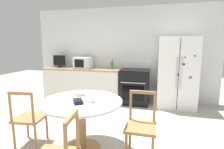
{
  "coord_description": "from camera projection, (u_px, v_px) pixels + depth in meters",
  "views": [
    {
      "loc": [
        0.98,
        -2.33,
        1.55
      ],
      "look_at": [
        0.08,
        1.15,
        0.95
      ],
      "focal_mm": 28.0,
      "sensor_mm": 36.0,
      "label": 1
    }
  ],
  "objects": [
    {
      "name": "kitchen_counter",
      "position": [
        83.0,
        84.0,
        5.1
      ],
      "size": [
        2.25,
        0.64,
        0.9
      ],
      "color": "silver",
      "rests_on": "ground_plane"
    },
    {
      "name": "folded_napkin",
      "position": [
        80.0,
        94.0,
        2.73
      ],
      "size": [
        0.15,
        0.11,
        0.05
      ],
      "color": "pink",
      "rests_on": "dining_table"
    },
    {
      "name": "candle_glass",
      "position": [
        91.0,
        100.0,
        2.43
      ],
      "size": [
        0.09,
        0.09,
        0.08
      ],
      "color": "silver",
      "rests_on": "dining_table"
    },
    {
      "name": "dining_table",
      "position": [
        82.0,
        110.0,
        2.55
      ],
      "size": [
        1.18,
        1.18,
        0.77
      ],
      "color": "white",
      "rests_on": "ground_plane"
    },
    {
      "name": "dining_chair_left",
      "position": [
        29.0,
        118.0,
        2.7
      ],
      "size": [
        0.47,
        0.47,
        0.9
      ],
      "rotation": [
        0.0,
        0.0,
        6.41
      ],
      "color": "#9E7042",
      "rests_on": "ground_plane"
    },
    {
      "name": "counter_bottle",
      "position": [
        112.0,
        65.0,
        4.86
      ],
      "size": [
        0.08,
        0.08,
        0.27
      ],
      "color": "#2D6B38",
      "rests_on": "kitchen_counter"
    },
    {
      "name": "wallet",
      "position": [
        78.0,
        102.0,
        2.36
      ],
      "size": [
        0.17,
        0.17,
        0.07
      ],
      "color": "black",
      "rests_on": "dining_table"
    },
    {
      "name": "refrigerator",
      "position": [
        177.0,
        73.0,
        4.35
      ],
      "size": [
        0.92,
        0.71,
        1.76
      ],
      "color": "white",
      "rests_on": "ground_plane"
    },
    {
      "name": "microwave",
      "position": [
        83.0,
        63.0,
        4.99
      ],
      "size": [
        0.48,
        0.36,
        0.32
      ],
      "color": "white",
      "rests_on": "kitchen_counter"
    },
    {
      "name": "dining_chair_right",
      "position": [
        141.0,
        126.0,
        2.44
      ],
      "size": [
        0.42,
        0.42,
        0.9
      ],
      "rotation": [
        0.0,
        0.0,
        3.14
      ],
      "color": "#9E7042",
      "rests_on": "ground_plane"
    },
    {
      "name": "ground_plane",
      "position": [
        88.0,
        146.0,
        2.72
      ],
      "size": [
        14.0,
        14.0,
        0.0
      ],
      "primitive_type": "plane",
      "color": "#B2ADA3"
    },
    {
      "name": "oven_range",
      "position": [
        135.0,
        86.0,
        4.7
      ],
      "size": [
        0.75,
        0.68,
        1.08
      ],
      "color": "black",
      "rests_on": "ground_plane"
    },
    {
      "name": "countertop_tv",
      "position": [
        59.0,
        61.0,
        5.23
      ],
      "size": [
        0.38,
        0.16,
        0.36
      ],
      "color": "black",
      "rests_on": "kitchen_counter"
    },
    {
      "name": "back_wall",
      "position": [
        122.0,
        54.0,
        5.03
      ],
      "size": [
        5.2,
        0.1,
        2.6
      ],
      "color": "silver",
      "rests_on": "ground_plane"
    }
  ]
}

